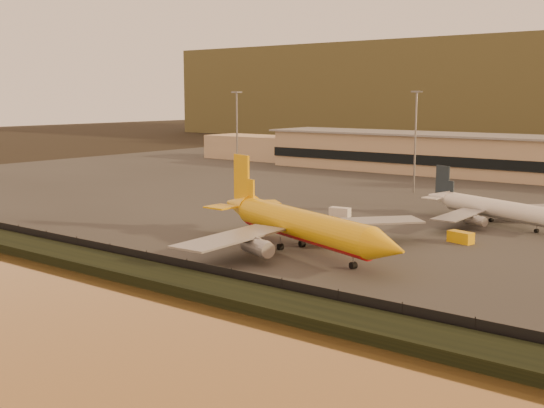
% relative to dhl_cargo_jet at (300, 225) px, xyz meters
% --- Properties ---
extents(ground, '(900.00, 900.00, 0.00)m').
position_rel_dhl_cargo_jet_xyz_m(ground, '(-5.52, -8.46, -4.34)').
color(ground, black).
rests_on(ground, ground).
extents(embankment, '(320.00, 7.00, 1.40)m').
position_rel_dhl_cargo_jet_xyz_m(embankment, '(-5.52, -25.46, -3.64)').
color(embankment, black).
rests_on(embankment, ground).
extents(tarmac, '(320.00, 220.00, 0.20)m').
position_rel_dhl_cargo_jet_xyz_m(tarmac, '(-5.52, 86.54, -4.24)').
color(tarmac, '#2D2D2D').
rests_on(tarmac, ground).
extents(perimeter_fence, '(300.00, 0.05, 2.20)m').
position_rel_dhl_cargo_jet_xyz_m(perimeter_fence, '(-5.52, -21.46, -3.04)').
color(perimeter_fence, black).
rests_on(perimeter_fence, tarmac).
extents(terminal_building, '(202.00, 25.00, 12.60)m').
position_rel_dhl_cargo_jet_xyz_m(terminal_building, '(-20.04, 117.09, 1.90)').
color(terminal_building, tan).
rests_on(terminal_building, tarmac).
extents(apron_light_masts, '(152.20, 12.20, 25.40)m').
position_rel_dhl_cargo_jet_xyz_m(apron_light_masts, '(9.48, 66.54, 11.36)').
color(apron_light_masts, slate).
rests_on(apron_light_masts, tarmac).
extents(dhl_cargo_jet, '(45.07, 42.81, 13.88)m').
position_rel_dhl_cargo_jet_xyz_m(dhl_cargo_jet, '(0.00, 0.00, 0.00)').
color(dhl_cargo_jet, '#E9AD0C').
rests_on(dhl_cargo_jet, tarmac).
extents(white_narrowbody_jet, '(33.43, 31.56, 10.00)m').
position_rel_dhl_cargo_jet_xyz_m(white_narrowbody_jet, '(15.77, 41.26, -1.16)').
color(white_narrowbody_jet, white).
rests_on(white_narrowbody_jet, tarmac).
extents(gse_vehicle_yellow, '(4.55, 2.86, 1.90)m').
position_rel_dhl_cargo_jet_xyz_m(gse_vehicle_yellow, '(17.44, 21.36, -3.20)').
color(gse_vehicle_yellow, '#E9AD0C').
rests_on(gse_vehicle_yellow, tarmac).
extents(gse_vehicle_white, '(4.35, 2.36, 1.87)m').
position_rel_dhl_cargo_jet_xyz_m(gse_vehicle_white, '(-11.68, 30.41, -3.21)').
color(gse_vehicle_white, white).
rests_on(gse_vehicle_white, tarmac).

